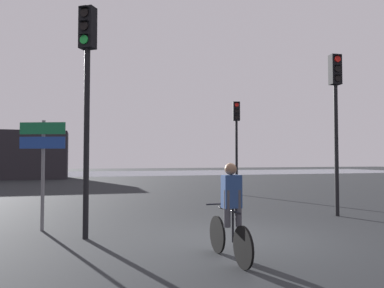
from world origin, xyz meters
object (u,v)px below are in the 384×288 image
at_px(direction_sign_post, 43,154).
at_px(cyclist, 231,211).
at_px(traffic_light_near_right, 336,104).
at_px(traffic_light_far_right, 236,130).
at_px(traffic_light_near_left, 87,78).
at_px(distant_building, 0,155).

distance_m(direction_sign_post, cyclist, 5.01).
xyz_separation_m(traffic_light_near_right, cyclist, (-4.93, -3.61, -2.50)).
height_order(traffic_light_far_right, direction_sign_post, traffic_light_far_right).
relative_size(traffic_light_near_left, cyclist, 2.90).
bearing_deg(traffic_light_near_left, direction_sign_post, -16.58).
height_order(traffic_light_near_left, direction_sign_post, traffic_light_near_left).
relative_size(distant_building, traffic_light_near_right, 2.22).
bearing_deg(distant_building, traffic_light_near_left, -76.29).
bearing_deg(direction_sign_post, cyclist, 151.55).
bearing_deg(traffic_light_near_left, cyclist, 166.86).
height_order(traffic_light_near_right, cyclist, traffic_light_near_right).
height_order(traffic_light_near_right, traffic_light_near_left, traffic_light_near_left).
bearing_deg(distant_building, traffic_light_far_right, -53.51).
bearing_deg(traffic_light_near_left, traffic_light_near_right, -136.46).
height_order(direction_sign_post, cyclist, direction_sign_post).
xyz_separation_m(distant_building, direction_sign_post, (5.42, -24.96, -0.22)).
relative_size(traffic_light_far_right, cyclist, 2.57).
bearing_deg(traffic_light_far_right, distant_building, -38.71).
bearing_deg(traffic_light_near_right, direction_sign_post, 4.10).
relative_size(distant_building, direction_sign_post, 4.11).
bearing_deg(traffic_light_near_right, cyclist, 41.04).
relative_size(distant_building, cyclist, 6.25).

